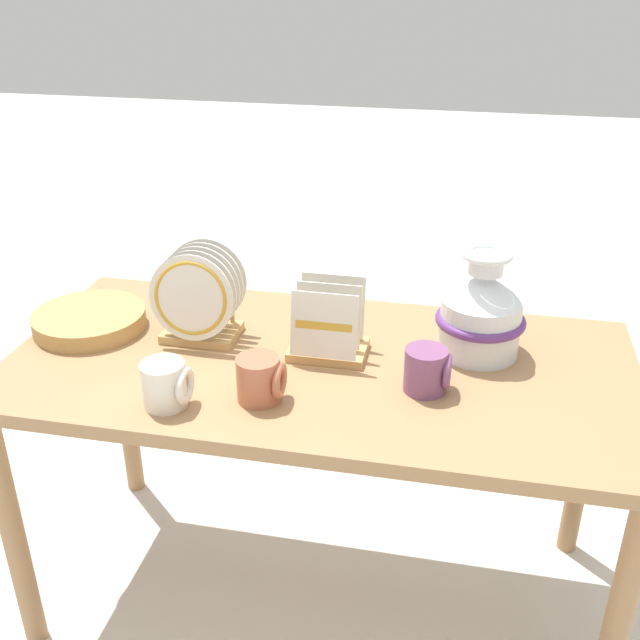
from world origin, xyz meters
name	(u,v)px	position (x,y,z in m)	size (l,w,h in m)	color
ground_plane	(320,588)	(0.00, 0.00, 0.00)	(14.00, 14.00, 0.00)	beige
display_table	(320,392)	(0.00, 0.00, 0.66)	(1.50, 0.73, 0.74)	#9E754C
ceramic_vase	(481,311)	(0.37, 0.12, 0.86)	(0.22, 0.22, 0.27)	silver
dish_rack_round_plates	(198,300)	(-0.32, 0.06, 0.85)	(0.21, 0.15, 0.24)	tan
dish_rack_square_plates	(328,333)	(0.01, 0.04, 0.80)	(0.19, 0.14, 0.18)	tan
wicker_charger_stack	(90,320)	(-0.62, 0.05, 0.77)	(0.29, 0.29, 0.04)	tan
mug_cream_glaze	(166,384)	(-0.28, -0.25, 0.80)	(0.10, 0.10, 0.10)	silver
mug_plum_glaze	(428,370)	(0.26, -0.08, 0.80)	(0.10, 0.10, 0.10)	#7A4770
mug_terracotta_glaze	(261,379)	(-0.09, -0.19, 0.80)	(0.10, 0.10, 0.10)	#B76647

